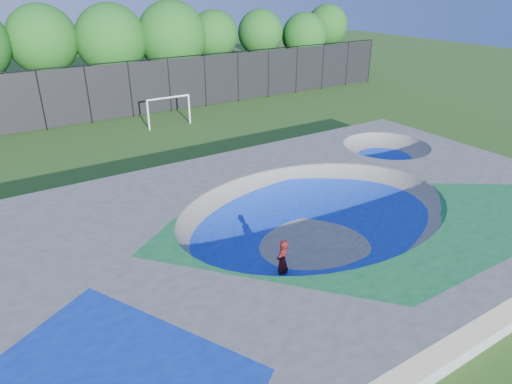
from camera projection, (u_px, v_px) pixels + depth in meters
ground at (315, 241)px, 17.65m from camera, size 120.00×120.00×0.00m
skate_deck at (316, 224)px, 17.33m from camera, size 22.00×14.00×1.50m
skater at (282, 261)px, 14.96m from camera, size 0.68×0.60×1.56m
skateboard at (282, 280)px, 15.27m from camera, size 0.79×0.57×0.05m
soccer_goal at (169, 106)px, 30.90m from camera, size 3.11×0.12×2.05m
fence at (130, 88)px, 32.80m from camera, size 48.09×0.09×4.04m
treeline at (68, 42)px, 33.97m from camera, size 52.72×7.24×8.04m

